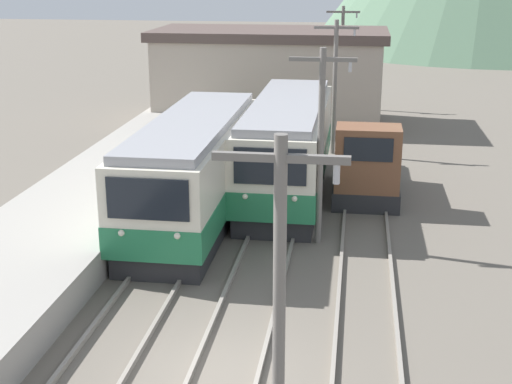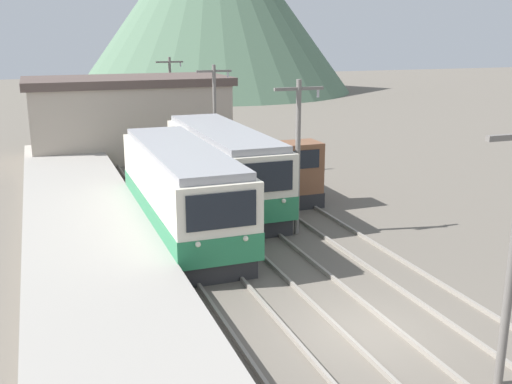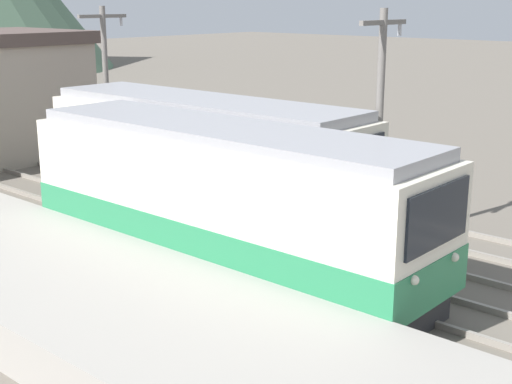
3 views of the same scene
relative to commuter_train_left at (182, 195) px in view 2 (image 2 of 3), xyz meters
name	(u,v)px [view 2 (image 2 of 3)]	position (x,y,z in m)	size (l,w,h in m)	color
ground_plane	(361,332)	(2.60, -9.49, -1.66)	(200.00, 200.00, 0.00)	#665E54
platform_left	(125,359)	(-3.65, -9.49, -1.19)	(4.50, 54.00, 0.95)	gray
track_left	(271,347)	(0.00, -9.49, -1.59)	(1.54, 60.00, 0.14)	gray
track_center	(368,329)	(2.80, -9.49, -1.59)	(1.54, 60.00, 0.14)	gray
track_right	(459,311)	(5.80, -9.49, -1.59)	(1.54, 60.00, 0.14)	gray
commuter_train_left	(182,195)	(0.00, 0.00, 0.00)	(2.84, 10.82, 3.57)	#28282B
commuter_train_center	(223,170)	(2.80, 3.55, 0.01)	(2.84, 10.79, 3.59)	#28282B
shunting_locomotive	(283,175)	(5.80, 3.53, -0.46)	(2.40, 4.70, 3.00)	#28282B
catenary_mast_mid	(298,151)	(4.31, -1.41, 1.70)	(2.00, 0.20, 6.10)	slate
catenary_mast_far	(215,115)	(4.31, 9.91, 1.70)	(2.00, 0.20, 6.10)	slate
catenary_mast_distant	(171,95)	(4.31, 21.23, 1.70)	(2.00, 0.20, 6.10)	slate
station_building	(129,117)	(0.54, 16.51, 0.91)	(12.60, 6.30, 5.09)	#AD9E8E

